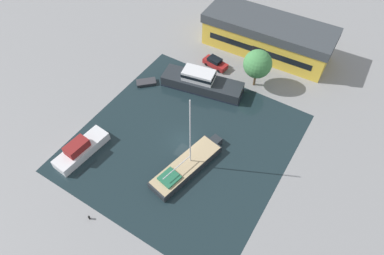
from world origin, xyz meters
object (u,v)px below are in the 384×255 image
sailboat_moored (187,166)px  cabin_boat (81,149)px  warehouse_building (268,36)px  quay_tree_near_building (258,64)px  parked_car (215,63)px  small_dinghy (146,82)px  motor_cruiser (201,82)px

sailboat_moored → cabin_boat: size_ratio=1.52×
warehouse_building → quay_tree_near_building: (2.33, -9.71, 1.35)m
quay_tree_near_building → parked_car: size_ratio=1.45×
warehouse_building → sailboat_moored: size_ratio=1.81×
warehouse_building → cabin_boat: bearing=-111.4°
cabin_boat → parked_car: bearing=80.8°
warehouse_building → small_dinghy: bearing=-127.1°
small_dinghy → cabin_boat: bearing=-40.3°
parked_car → motor_cruiser: size_ratio=0.33×
quay_tree_near_building → small_dinghy: 18.84m
sailboat_moored → cabin_boat: bearing=-145.7°
parked_car → cabin_boat: 27.56m
parked_car → sailboat_moored: size_ratio=0.36×
motor_cruiser → cabin_boat: bearing=148.9°
sailboat_moored → small_dinghy: size_ratio=3.71×
motor_cruiser → small_dinghy: (-8.52, -4.07, -1.00)m
warehouse_building → cabin_boat: 37.99m
sailboat_moored → small_dinghy: sailboat_moored is taller
warehouse_building → parked_car: (-5.61, -9.13, -2.26)m
parked_car → sailboat_moored: bearing=28.1°
warehouse_building → cabin_boat: warehouse_building is taller
small_dinghy → motor_cruiser: bearing=71.9°
quay_tree_near_building → cabin_boat: (-14.72, -26.13, -3.53)m
small_dinghy → cabin_boat: (0.97, -16.61, 0.67)m
warehouse_building → sailboat_moored: sailboat_moored is taller
warehouse_building → quay_tree_near_building: quay_tree_near_building is taller
parked_car → small_dinghy: parked_car is taller
warehouse_building → parked_car: size_ratio=5.00×
quay_tree_near_building → motor_cruiser: size_ratio=0.48×
quay_tree_near_building → sailboat_moored: bearing=-91.6°
parked_car → warehouse_building: bearing=157.1°
motor_cruiser → cabin_boat: motor_cruiser is taller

